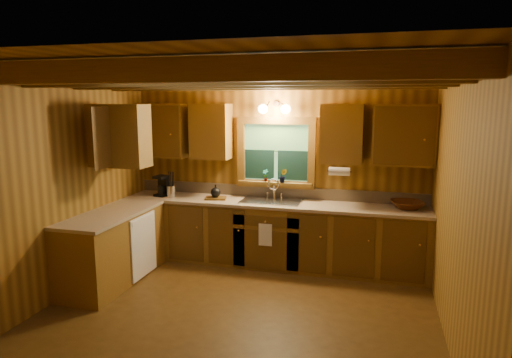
{
  "coord_description": "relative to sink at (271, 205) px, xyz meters",
  "views": [
    {
      "loc": [
        1.39,
        -4.28,
        2.27
      ],
      "look_at": [
        0.0,
        0.8,
        1.35
      ],
      "focal_mm": 31.43,
      "sensor_mm": 36.0,
      "label": 1
    }
  ],
  "objects": [
    {
      "name": "base_cabinets",
      "position": [
        -0.49,
        -0.32,
        -0.43
      ],
      "size": [
        4.2,
        2.22,
        0.86
      ],
      "color": "brown",
      "rests_on": "ground"
    },
    {
      "name": "window",
      "position": [
        0.0,
        0.26,
        0.67
      ],
      "size": [
        1.12,
        0.08,
        1.0
      ],
      "color": "brown",
      "rests_on": "room"
    },
    {
      "name": "coffee_maker",
      "position": [
        -1.63,
        -0.02,
        0.19
      ],
      "size": [
        0.17,
        0.21,
        0.3
      ],
      "rotation": [
        0.0,
        0.0,
        -0.24
      ],
      "color": "black",
      "rests_on": "countertop"
    },
    {
      "name": "window_sill",
      "position": [
        0.0,
        0.22,
        0.26
      ],
      "size": [
        1.06,
        0.14,
        0.04
      ],
      "primitive_type": "cube",
      "color": "brown",
      "rests_on": "room"
    },
    {
      "name": "upper_cabinets",
      "position": [
        -0.56,
        -0.18,
        0.98
      ],
      "size": [
        4.19,
        1.77,
        0.78
      ],
      "color": "brown",
      "rests_on": "room"
    },
    {
      "name": "potted_plant_right",
      "position": [
        0.12,
        0.18,
        0.38
      ],
      "size": [
        0.12,
        0.1,
        0.2
      ],
      "primitive_type": "imported",
      "rotation": [
        0.0,
        0.0,
        0.17
      ],
      "color": "#533611",
      "rests_on": "window_sill"
    },
    {
      "name": "dishwasher_panel",
      "position": [
        -1.47,
        -0.92,
        -0.43
      ],
      "size": [
        0.02,
        0.6,
        0.8
      ],
      "primitive_type": "cube",
      "color": "white",
      "rests_on": "base_cabinets"
    },
    {
      "name": "dish_towel",
      "position": [
        0.0,
        -0.34,
        -0.34
      ],
      "size": [
        0.18,
        0.01,
        0.3
      ],
      "primitive_type": "cube",
      "color": "white",
      "rests_on": "base_cabinets"
    },
    {
      "name": "paper_towel_roll",
      "position": [
        0.92,
        -0.07,
        0.51
      ],
      "size": [
        0.27,
        0.11,
        0.11
      ],
      "primitive_type": "cylinder",
      "rotation": [
        0.0,
        1.57,
        0.0
      ],
      "color": "white",
      "rests_on": "upper_cabinets"
    },
    {
      "name": "backsplash",
      "position": [
        0.0,
        0.28,
        0.12
      ],
      "size": [
        4.2,
        0.02,
        0.16
      ],
      "primitive_type": "cube",
      "color": "tan",
      "rests_on": "room"
    },
    {
      "name": "teakettle",
      "position": [
        -0.8,
        -0.06,
        0.14
      ],
      "size": [
        0.14,
        0.14,
        0.18
      ],
      "rotation": [
        0.0,
        0.0,
        -0.31
      ],
      "color": "black",
      "rests_on": "cutting_board"
    },
    {
      "name": "ceiling_beams",
      "position": [
        0.0,
        -1.6,
        1.63
      ],
      "size": [
        4.2,
        2.54,
        0.18
      ],
      "color": "brown",
      "rests_on": "room"
    },
    {
      "name": "potted_plant_left",
      "position": [
        -0.13,
        0.2,
        0.37
      ],
      "size": [
        0.11,
        0.09,
        0.18
      ],
      "primitive_type": "imported",
      "rotation": [
        0.0,
        0.0,
        -0.33
      ],
      "color": "#533611",
      "rests_on": "window_sill"
    },
    {
      "name": "sink",
      "position": [
        0.0,
        0.0,
        0.0
      ],
      "size": [
        0.82,
        0.48,
        0.43
      ],
      "color": "silver",
      "rests_on": "countertop"
    },
    {
      "name": "utensil_crock",
      "position": [
        -1.47,
        -0.09,
        0.14
      ],
      "size": [
        0.13,
        0.13,
        0.37
      ],
      "rotation": [
        0.0,
        0.0,
        0.3
      ],
      "color": "silver",
      "rests_on": "countertop"
    },
    {
      "name": "cutting_board",
      "position": [
        -0.8,
        -0.06,
        0.06
      ],
      "size": [
        0.33,
        0.27,
        0.03
      ],
      "primitive_type": "cube",
      "rotation": [
        0.0,
        0.0,
        0.24
      ],
      "color": "#533611",
      "rests_on": "countertop"
    },
    {
      "name": "room",
      "position": [
        0.0,
        -1.6,
        0.44
      ],
      "size": [
        4.2,
        4.2,
        4.2
      ],
      "color": "#4E3413",
      "rests_on": "ground"
    },
    {
      "name": "wicker_basket",
      "position": [
        1.78,
        0.06,
        0.09
      ],
      "size": [
        0.49,
        0.49,
        0.1
      ],
      "primitive_type": "imported",
      "rotation": [
        0.0,
        0.0,
        0.23
      ],
      "color": "#48230C",
      "rests_on": "countertop"
    },
    {
      "name": "countertop",
      "position": [
        -0.48,
        -0.31,
        0.02
      ],
      "size": [
        4.2,
        2.24,
        0.04
      ],
      "color": "tan",
      "rests_on": "base_cabinets"
    },
    {
      "name": "wall_sconce",
      "position": [
        0.0,
        0.14,
        1.31
      ],
      "size": [
        0.45,
        0.21,
        0.17
      ],
      "color": "black",
      "rests_on": "room"
    }
  ]
}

